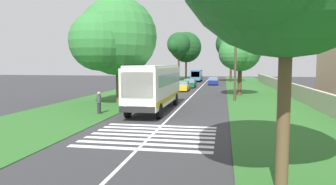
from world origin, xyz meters
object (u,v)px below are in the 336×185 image
(trailing_car_1, at_px, (190,83))
(roadside_tree_right_1, at_px, (231,45))
(pedestrian, at_px, (99,102))
(trailing_car_0, at_px, (183,86))
(trailing_car_2, at_px, (213,81))
(coach_bus, at_px, (155,85))
(trailing_minibus_0, at_px, (197,75))
(roadside_tree_left_1, at_px, (178,45))
(roadside_tree_right_0, at_px, (239,52))
(utility_pole, at_px, (235,64))
(roadside_tree_left_0, at_px, (185,48))
(roadside_tree_left_2, at_px, (116,39))

(trailing_car_1, distance_m, roadside_tree_right_1, 20.44)
(roadside_tree_right_1, distance_m, pedestrian, 47.90)
(trailing_car_0, distance_m, trailing_car_2, 14.67)
(coach_bus, relative_size, trailing_minibus_0, 1.86)
(trailing_car_2, height_order, roadside_tree_right_1, roadside_tree_right_1)
(pedestrian, bearing_deg, trailing_car_2, -11.78)
(roadside_tree_left_1, relative_size, pedestrian, 6.38)
(trailing_car_0, relative_size, trailing_minibus_0, 0.72)
(coach_bus, xyz_separation_m, roadside_tree_right_0, (13.81, -7.32, 3.14))
(utility_pole, distance_m, pedestrian, 15.06)
(roadside_tree_left_1, bearing_deg, roadside_tree_left_0, -2.76)
(trailing_car_0, bearing_deg, trailing_car_2, -15.16)
(coach_bus, relative_size, trailing_car_0, 2.60)
(trailing_car_2, bearing_deg, trailing_minibus_0, 21.75)
(roadside_tree_left_1, height_order, roadside_tree_right_0, roadside_tree_left_1)
(coach_bus, distance_m, roadside_tree_left_1, 44.73)
(trailing_minibus_0, distance_m, roadside_tree_left_0, 12.71)
(trailing_car_1, bearing_deg, trailing_minibus_0, 1.45)
(roadside_tree_right_1, xyz_separation_m, pedestrian, (-46.16, 10.71, -7.02))
(coach_bus, height_order, utility_pole, utility_pole)
(trailing_car_1, distance_m, trailing_minibus_0, 17.41)
(trailing_car_1, height_order, trailing_car_2, same)
(roadside_tree_left_2, xyz_separation_m, roadside_tree_right_0, (9.86, -12.11, -0.96))
(roadside_tree_left_0, height_order, roadside_tree_left_2, roadside_tree_left_0)
(roadside_tree_left_0, distance_m, pedestrian, 56.48)
(roadside_tree_left_0, xyz_separation_m, roadside_tree_left_1, (-9.23, 0.44, 0.26))
(trailing_car_0, height_order, pedestrian, pedestrian)
(roadside_tree_left_2, xyz_separation_m, pedestrian, (-6.67, -0.97, -5.34))
(roadside_tree_right_1, bearing_deg, trailing_car_0, 163.90)
(roadside_tree_right_1, bearing_deg, utility_pole, 179.72)
(roadside_tree_left_0, distance_m, roadside_tree_right_1, 14.77)
(roadside_tree_left_2, bearing_deg, pedestrian, -171.74)
(trailing_car_2, bearing_deg, roadside_tree_right_0, -169.20)
(trailing_car_0, bearing_deg, roadside_tree_left_1, 9.74)
(trailing_car_0, distance_m, roadside_tree_left_2, 16.62)
(roadside_tree_right_0, bearing_deg, trailing_minibus_0, 14.65)
(pedestrian, bearing_deg, roadside_tree_right_0, -33.97)
(trailing_car_0, relative_size, trailing_car_1, 1.00)
(trailing_car_0, distance_m, roadside_tree_right_0, 10.18)
(roadside_tree_right_1, bearing_deg, roadside_tree_left_1, 86.67)
(roadside_tree_right_1, relative_size, utility_pole, 1.56)
(roadside_tree_right_0, xyz_separation_m, pedestrian, (-16.53, 11.14, -4.38))
(coach_bus, relative_size, roadside_tree_left_2, 1.09)
(trailing_car_0, xyz_separation_m, pedestrian, (-21.63, 3.63, 0.24))
(roadside_tree_left_1, height_order, roadside_tree_right_1, roadside_tree_right_1)
(utility_pole, bearing_deg, pedestrian, 134.52)
(roadside_tree_left_1, bearing_deg, roadside_tree_right_1, -93.33)
(coach_bus, relative_size, roadside_tree_left_1, 1.03)
(coach_bus, xyz_separation_m, trailing_minibus_0, (42.95, 0.29, -0.60))
(trailing_car_2, distance_m, roadside_tree_left_1, 15.60)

